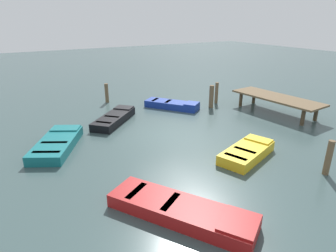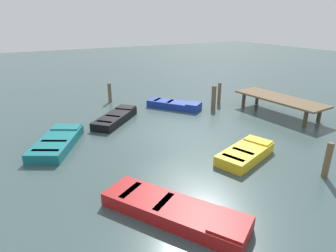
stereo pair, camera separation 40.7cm
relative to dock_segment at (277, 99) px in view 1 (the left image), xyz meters
name	(u,v)px [view 1 (the left image)]	position (x,y,z in m)	size (l,w,h in m)	color
ground_plane	(168,133)	(-0.49, -6.85, -0.84)	(80.00, 80.00, 0.00)	#384C4C
dock_segment	(277,99)	(0.00, 0.00, 0.00)	(5.24, 2.15, 0.95)	brown
rowboat_blue	(172,105)	(-3.81, -4.60, -0.62)	(3.21, 2.72, 0.46)	navy
rowboat_black	(114,118)	(-3.22, -8.51, -0.62)	(3.00, 3.08, 0.46)	black
rowboat_teal	(57,144)	(-1.38, -11.74, -0.62)	(3.49, 2.77, 0.46)	#14666B
rowboat_red	(182,211)	(5.02, -9.67, -0.62)	(4.17, 3.18, 0.46)	maroon
rowboat_yellow	(247,152)	(3.27, -5.48, -0.62)	(1.96, 2.91, 0.46)	gold
mooring_piling_near_right	(107,93)	(-7.01, -7.56, -0.23)	(0.23, 0.23, 1.22)	brown
mooring_piling_far_right	(216,93)	(-3.30, -1.63, -0.17)	(0.21, 0.21, 1.33)	brown
mooring_piling_far_left	(211,97)	(-2.70, -2.52, -0.16)	(0.27, 0.27, 1.36)	brown
mooring_piling_near_left	(329,158)	(5.64, -4.04, -0.20)	(0.22, 0.22, 1.28)	brown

